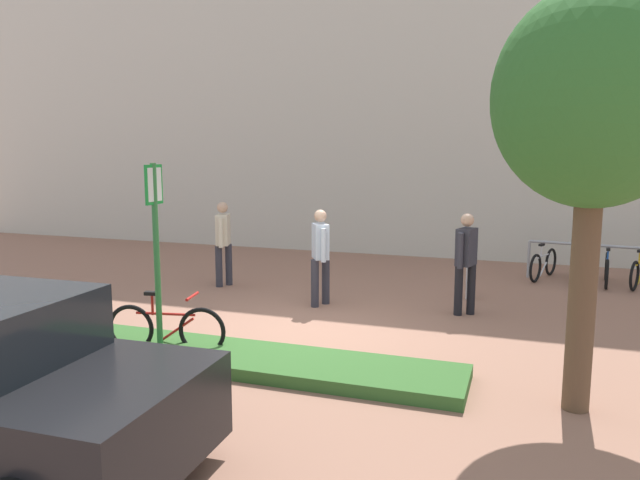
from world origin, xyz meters
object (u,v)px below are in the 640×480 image
parking_sign_post (156,232)px  bike_rack_cluster (623,269)px  person_shirt_white (320,251)px  person_suited_navy (466,257)px  bike_at_sign (166,328)px  person_casual_tan (223,238)px  tree_sidewalk (595,100)px  bollard_steel (470,275)px

parking_sign_post → bike_rack_cluster: 9.43m
parking_sign_post → person_shirt_white: parking_sign_post is taller
bike_rack_cluster → person_shirt_white: bearing=-147.1°
parking_sign_post → bike_rack_cluster: bearing=45.4°
person_suited_navy → person_shirt_white: bearing=-175.2°
bike_at_sign → person_casual_tan: (-1.20, 3.92, 0.63)m
tree_sidewalk → bike_at_sign: tree_sidewalk is taller
tree_sidewalk → person_shirt_white: (-4.01, 3.22, -2.26)m
bike_at_sign → bollard_steel: size_ratio=1.85×
tree_sidewalk → bike_at_sign: bearing=178.6°
tree_sidewalk → person_casual_tan: size_ratio=2.57×
person_suited_navy → bollard_steel: bearing=90.4°
tree_sidewalk → person_suited_navy: tree_sidewalk is taller
person_suited_navy → tree_sidewalk: bearing=-66.3°
bollard_steel → bike_rack_cluster: bearing=36.8°
person_suited_navy → person_casual_tan: same height
parking_sign_post → bike_at_sign: size_ratio=1.56×
parking_sign_post → person_casual_tan: size_ratio=1.51×
bike_at_sign → person_suited_navy: (3.66, 3.30, 0.63)m
bike_rack_cluster → person_casual_tan: size_ratio=2.17×
bike_rack_cluster → bollard_steel: (-2.86, -2.14, 0.10)m
person_shirt_white → bike_rack_cluster: bearing=32.9°
bike_rack_cluster → person_casual_tan: bearing=-161.1°
parking_sign_post → person_shirt_white: 3.47m
person_shirt_white → parking_sign_post: bearing=-110.9°
person_casual_tan → person_shirt_white: bearing=-19.3°
tree_sidewalk → person_shirt_white: tree_sidewalk is taller
person_shirt_white → person_casual_tan: (-2.37, 0.83, 0.00)m
tree_sidewalk → person_shirt_white: bearing=141.2°
person_suited_navy → parking_sign_post: bearing=-137.6°
bollard_steel → person_shirt_white: bearing=-151.9°
tree_sidewalk → person_casual_tan: tree_sidewalk is taller
person_shirt_white → person_casual_tan: same height
person_suited_navy → person_casual_tan: (-4.86, 0.62, 0.00)m
bike_at_sign → bike_rack_cluster: size_ratio=0.45×
tree_sidewalk → bollard_steel: size_ratio=4.90×
tree_sidewalk → person_suited_navy: size_ratio=2.57×
person_shirt_white → person_suited_navy: 2.51m
parking_sign_post → bike_at_sign: 1.34m
bike_at_sign → person_shirt_white: 3.37m
bike_at_sign → bollard_steel: bollard_steel is taller
bollard_steel → person_suited_navy: 1.24m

